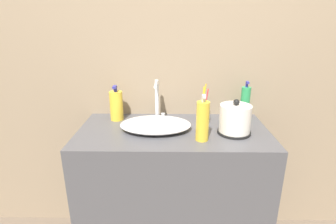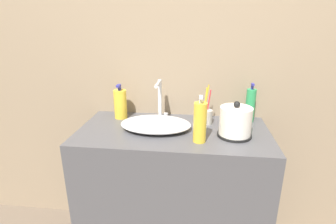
# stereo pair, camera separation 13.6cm
# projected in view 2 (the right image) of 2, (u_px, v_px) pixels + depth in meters

# --- Properties ---
(wall_back) EXTENTS (6.00, 0.04, 2.60)m
(wall_back) POSITION_uv_depth(u_px,v_px,m) (179.00, 32.00, 1.48)
(wall_back) COLOR gray
(wall_back) RESTS_ON ground_plane
(vanity_counter) EXTENTS (1.01, 0.50, 0.81)m
(vanity_counter) POSITION_uv_depth(u_px,v_px,m) (173.00, 194.00, 1.52)
(vanity_counter) COLOR #4C4C51
(vanity_counter) RESTS_ON ground_plane
(sink_basin) EXTENTS (0.38, 0.25, 0.06)m
(sink_basin) POSITION_uv_depth(u_px,v_px,m) (156.00, 124.00, 1.39)
(sink_basin) COLOR white
(sink_basin) RESTS_ON vanity_counter
(faucet) EXTENTS (0.06, 0.14, 0.24)m
(faucet) POSITION_uv_depth(u_px,v_px,m) (160.00, 98.00, 1.49)
(faucet) COLOR silver
(faucet) RESTS_ON vanity_counter
(electric_kettle) EXTENTS (0.17, 0.17, 0.18)m
(electric_kettle) POSITION_uv_depth(u_px,v_px,m) (235.00, 123.00, 1.30)
(electric_kettle) COLOR black
(electric_kettle) RESTS_ON vanity_counter
(toothbrush_cup) EXTENTS (0.07, 0.07, 0.22)m
(toothbrush_cup) POSITION_uv_depth(u_px,v_px,m) (206.00, 116.00, 1.47)
(toothbrush_cup) COLOR #B7B2A8
(toothbrush_cup) RESTS_ON vanity_counter
(lotion_bottle) EXTENTS (0.07, 0.07, 0.21)m
(lotion_bottle) POSITION_uv_depth(u_px,v_px,m) (120.00, 104.00, 1.54)
(lotion_bottle) COLOR gold
(lotion_bottle) RESTS_ON vanity_counter
(shampoo_bottle) EXTENTS (0.06, 0.06, 0.23)m
(shampoo_bottle) POSITION_uv_depth(u_px,v_px,m) (200.00, 122.00, 1.23)
(shampoo_bottle) COLOR gold
(shampoo_bottle) RESTS_ON vanity_counter
(mouthwash_bottle) EXTENTS (0.05, 0.05, 0.22)m
(mouthwash_bottle) POSITION_uv_depth(u_px,v_px,m) (250.00, 105.00, 1.48)
(mouthwash_bottle) COLOR #2D9956
(mouthwash_bottle) RESTS_ON vanity_counter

